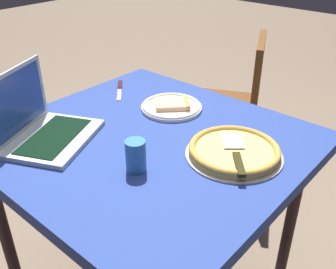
% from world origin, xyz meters
% --- Properties ---
extents(dining_table, '(1.07, 1.02, 0.75)m').
position_xyz_m(dining_table, '(0.00, 0.00, 0.69)').
color(dining_table, navy).
rests_on(dining_table, ground_plane).
extents(laptop, '(0.37, 0.41, 0.26)m').
position_xyz_m(laptop, '(-0.28, -0.25, 0.80)').
color(laptop, '#AEB8BE').
rests_on(laptop, dining_table).
extents(pizza_plate, '(0.26, 0.26, 0.04)m').
position_xyz_m(pizza_plate, '(-0.09, 0.24, 0.76)').
color(pizza_plate, silver).
rests_on(pizza_plate, dining_table).
extents(pizza_tray, '(0.33, 0.33, 0.04)m').
position_xyz_m(pizza_tray, '(0.30, 0.11, 0.77)').
color(pizza_tray, '#A8A69D').
rests_on(pizza_tray, dining_table).
extents(table_knife, '(0.17, 0.17, 0.01)m').
position_xyz_m(table_knife, '(-0.42, 0.24, 0.76)').
color(table_knife, '#C5B1BC').
rests_on(table_knife, dining_table).
extents(drink_cup, '(0.07, 0.07, 0.11)m').
position_xyz_m(drink_cup, '(0.11, -0.17, 0.81)').
color(drink_cup, teal).
rests_on(drink_cup, dining_table).
extents(chair_near, '(0.58, 0.58, 0.88)m').
position_xyz_m(chair_near, '(-0.22, 0.96, 0.51)').
color(chair_near, brown).
rests_on(chair_near, ground_plane).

